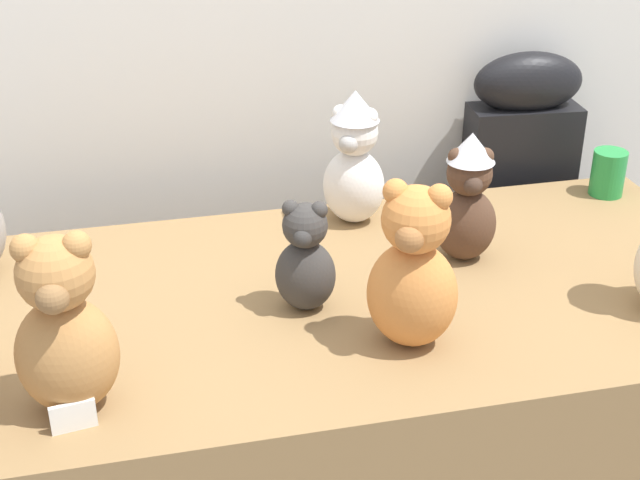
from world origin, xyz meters
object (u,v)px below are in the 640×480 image
at_px(display_table, 320,445).
at_px(teddy_bear_charcoal, 305,260).
at_px(instrument_case, 511,239).
at_px(teddy_bear_ginger, 413,271).
at_px(teddy_bear_snow, 354,159).
at_px(teddy_bear_caramel, 64,331).
at_px(teddy_bear_cocoa, 468,199).
at_px(party_cup_green, 608,173).

xyz_separation_m(display_table, teddy_bear_charcoal, (-0.04, -0.04, 0.48)).
height_order(display_table, instrument_case, instrument_case).
bearing_deg(teddy_bear_ginger, instrument_case, 83.45).
bearing_deg(display_table, teddy_bear_ginger, -58.94).
bearing_deg(instrument_case, teddy_bear_snow, -151.72).
xyz_separation_m(teddy_bear_ginger, teddy_bear_caramel, (-0.58, -0.06, 0.00)).
height_order(teddy_bear_snow, teddy_bear_caramel, teddy_bear_caramel).
height_order(display_table, teddy_bear_cocoa, teddy_bear_cocoa).
bearing_deg(teddy_bear_charcoal, display_table, 66.14).
bearing_deg(teddy_bear_caramel, party_cup_green, 28.55).
relative_size(teddy_bear_charcoal, teddy_bear_ginger, 0.71).
distance_m(instrument_case, teddy_bear_caramel, 1.41).
height_order(teddy_bear_cocoa, teddy_bear_charcoal, teddy_bear_cocoa).
xyz_separation_m(instrument_case, teddy_bear_caramel, (-1.12, -0.79, 0.37)).
distance_m(teddy_bear_charcoal, teddy_bear_caramel, 0.48).
relative_size(display_table, teddy_bear_cocoa, 6.34).
relative_size(teddy_bear_cocoa, teddy_bear_snow, 0.91).
height_order(teddy_bear_cocoa, party_cup_green, teddy_bear_cocoa).
xyz_separation_m(display_table, teddy_bear_ginger, (0.12, -0.20, 0.52)).
bearing_deg(teddy_bear_cocoa, teddy_bear_charcoal, -150.88).
relative_size(instrument_case, teddy_bear_caramel, 3.34).
bearing_deg(teddy_bear_snow, teddy_bear_ginger, -61.22).
distance_m(instrument_case, teddy_bear_charcoal, 0.95).
height_order(instrument_case, teddy_bear_caramel, teddy_bear_caramel).
height_order(instrument_case, party_cup_green, instrument_case).
bearing_deg(instrument_case, teddy_bear_caramel, -140.76).
height_order(display_table, party_cup_green, party_cup_green).
relative_size(teddy_bear_ginger, teddy_bear_caramel, 1.00).
xyz_separation_m(teddy_bear_cocoa, party_cup_green, (0.45, 0.23, -0.08)).
distance_m(teddy_bear_caramel, party_cup_green, 1.36).
distance_m(display_table, party_cup_green, 0.94).
distance_m(display_table, teddy_bear_snow, 0.62).
bearing_deg(display_table, teddy_bear_snow, 64.12).
bearing_deg(display_table, instrument_case, 39.00).
xyz_separation_m(instrument_case, teddy_bear_ginger, (-0.54, -0.73, 0.37)).
bearing_deg(instrument_case, party_cup_green, -57.57).
bearing_deg(teddy_bear_cocoa, teddy_bear_ginger, -115.95).
distance_m(teddy_bear_cocoa, teddy_bear_caramel, 0.85).
distance_m(teddy_bear_cocoa, teddy_bear_snow, 0.29).
relative_size(teddy_bear_charcoal, party_cup_green, 2.02).
xyz_separation_m(instrument_case, party_cup_green, (0.12, -0.22, 0.28)).
relative_size(display_table, teddy_bear_snow, 5.75).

